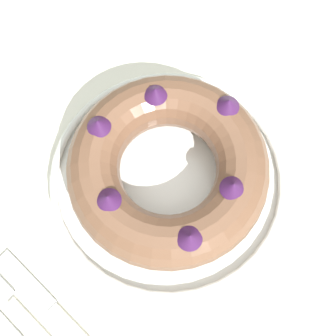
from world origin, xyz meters
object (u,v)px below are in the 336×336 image
object	(u,v)px
serving_dish	(168,179)
fork	(23,314)
bundt_cake	(168,168)
cake_knife	(54,309)

from	to	relation	value
serving_dish	fork	bearing A→B (deg)	176.95
serving_dish	bundt_cake	distance (m)	0.05
cake_knife	bundt_cake	bearing A→B (deg)	7.74
cake_knife	fork	bearing A→B (deg)	146.89
fork	cake_knife	xyz separation A→B (m)	(0.03, -0.03, -0.00)
serving_dish	fork	world-z (taller)	serving_dish
fork	serving_dish	bearing A→B (deg)	-2.66
serving_dish	fork	distance (m)	0.28
serving_dish	bundt_cake	bearing A→B (deg)	31.35
bundt_cake	cake_knife	size ratio (longest dim) A/B	1.47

